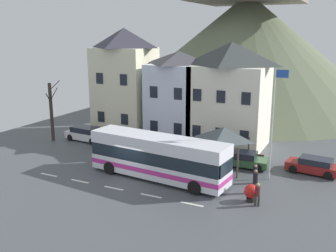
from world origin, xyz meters
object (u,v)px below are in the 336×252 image
(bare_tree_00, at_px, (51,111))
(townhouse_01, at_px, (179,96))
(parked_car_01, at_px, (243,159))
(transit_bus, at_px, (158,158))
(public_bench, at_px, (254,159))
(pedestrian_02, at_px, (255,180))
(parked_car_00, at_px, (314,166))
(parked_car_03, at_px, (86,134))
(flagpole, at_px, (274,118))
(townhouse_00, at_px, (125,82))
(townhouse_02, at_px, (230,95))
(pedestrian_00, at_px, (255,173))
(bus_shelter, at_px, (224,134))
(pedestrian_01, at_px, (257,193))
(parked_car_02, at_px, (126,141))
(hilltop_castle, at_px, (246,47))
(harbour_buoy, at_px, (251,192))

(bare_tree_00, bearing_deg, townhouse_01, 29.05)
(parked_car_01, bearing_deg, transit_bus, -135.00)
(public_bench, bearing_deg, pedestrian_02, -75.70)
(parked_car_00, relative_size, parked_car_03, 0.89)
(flagpole, bearing_deg, townhouse_00, 157.78)
(townhouse_02, bearing_deg, pedestrian_00, -61.32)
(transit_bus, relative_size, bus_shelter, 3.11)
(flagpole, bearing_deg, transit_bus, -155.21)
(bare_tree_00, bearing_deg, public_bench, 4.85)
(pedestrian_01, bearing_deg, transit_bus, 169.37)
(pedestrian_02, distance_m, flagpole, 4.86)
(pedestrian_01, relative_size, bare_tree_00, 0.25)
(transit_bus, height_order, pedestrian_02, transit_bus)
(parked_car_02, height_order, bare_tree_00, bare_tree_00)
(parked_car_02, bearing_deg, flagpole, 170.68)
(townhouse_01, bearing_deg, flagpole, -34.21)
(townhouse_01, height_order, parked_car_02, townhouse_01)
(townhouse_01, distance_m, parked_car_02, 7.10)
(parked_car_03, bearing_deg, pedestrian_00, -7.08)
(townhouse_02, bearing_deg, townhouse_01, 178.01)
(public_bench, bearing_deg, parked_car_00, -1.24)
(hilltop_castle, bearing_deg, parked_car_00, -64.28)
(parked_car_03, height_order, flagpole, flagpole)
(townhouse_00, bearing_deg, parked_car_00, -11.83)
(pedestrian_00, distance_m, harbour_buoy, 3.24)
(townhouse_00, height_order, parked_car_02, townhouse_00)
(parked_car_00, bearing_deg, flagpole, 51.76)
(parked_car_01, height_order, flagpole, flagpole)
(bus_shelter, bearing_deg, townhouse_02, 103.41)
(transit_bus, distance_m, parked_car_02, 8.76)
(flagpole, bearing_deg, pedestrian_01, -87.63)
(public_bench, bearing_deg, parked_car_02, -177.33)
(parked_car_02, bearing_deg, bus_shelter, 171.60)
(townhouse_00, distance_m, flagpole, 18.33)
(parked_car_00, xyz_separation_m, parked_car_03, (-21.85, -0.14, 0.06))
(parked_car_00, bearing_deg, townhouse_02, -21.37)
(townhouse_02, height_order, hilltop_castle, hilltop_castle)
(townhouse_00, distance_m, parked_car_00, 20.78)
(townhouse_02, height_order, transit_bus, townhouse_02)
(hilltop_castle, distance_m, harbour_buoy, 35.61)
(parked_car_03, height_order, public_bench, parked_car_03)
(townhouse_01, relative_size, hilltop_castle, 0.22)
(parked_car_00, xyz_separation_m, pedestrian_01, (-2.59, -7.78, 0.23))
(transit_bus, distance_m, parked_car_00, 12.23)
(pedestrian_01, bearing_deg, harbour_buoy, 136.74)
(parked_car_01, relative_size, harbour_buoy, 3.50)
(parked_car_01, relative_size, parked_car_02, 0.92)
(townhouse_01, distance_m, parked_car_01, 10.65)
(parked_car_02, bearing_deg, transit_bus, 137.86)
(townhouse_02, distance_m, pedestrian_01, 14.08)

